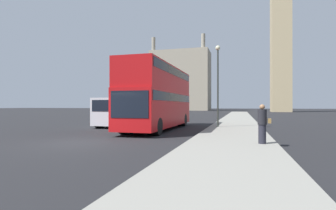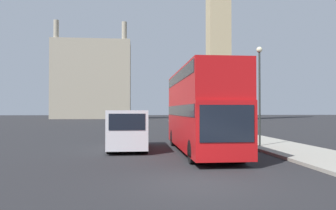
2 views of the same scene
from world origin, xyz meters
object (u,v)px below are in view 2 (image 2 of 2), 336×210
(white_van, at_px, (128,128))
(red_double_decker_bus, at_px, (201,107))
(parked_sedan, at_px, (124,124))
(street_lamp, at_px, (260,81))

(white_van, bearing_deg, red_double_decker_bus, -24.43)
(red_double_decker_bus, distance_m, parked_sedan, 24.14)
(red_double_decker_bus, height_order, street_lamp, street_lamp)
(white_van, height_order, parked_sedan, white_van)
(white_van, xyz_separation_m, parked_sedan, (-1.00, 21.72, -0.60))
(parked_sedan, bearing_deg, red_double_decker_bus, -77.97)
(street_lamp, bearing_deg, red_double_decker_bus, -155.59)
(white_van, relative_size, parked_sedan, 1.21)
(white_van, distance_m, street_lamp, 8.61)
(street_lamp, relative_size, parked_sedan, 1.31)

